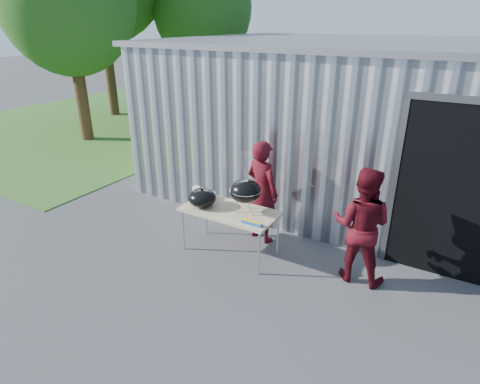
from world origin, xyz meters
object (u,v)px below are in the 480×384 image
Objects in this scene: folding_table at (230,212)px; person_cook at (262,192)px; kettle_grill at (245,187)px; person_bystander at (361,225)px.

folding_table is 0.87× the size of person_cook.
kettle_grill reaches higher than person_bystander.
kettle_grill is at bearing 106.92° from person_cook.
person_bystander is (1.71, -0.30, -0.02)m from person_cook.
person_cook is 1.74m from person_bystander.
person_bystander is at bearing 9.15° from kettle_grill.
kettle_grill is 0.55× the size of person_cook.
folding_table is 0.70m from person_cook.
person_bystander is at bearing -174.55° from person_cook.
folding_table is 0.52m from kettle_grill.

